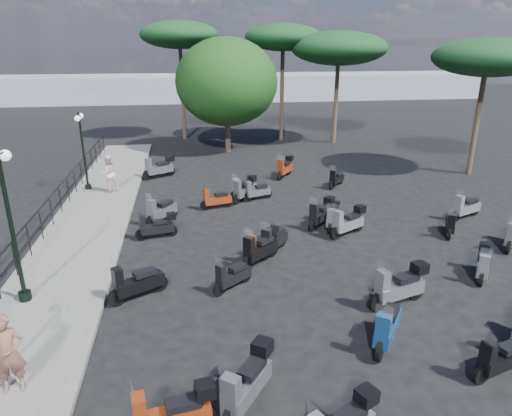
{
  "coord_description": "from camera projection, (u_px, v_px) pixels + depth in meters",
  "views": [
    {
      "loc": [
        -2.55,
        -13.75,
        6.72
      ],
      "look_at": [
        -0.25,
        1.3,
        1.2
      ],
      "focal_mm": 32.0,
      "sensor_mm": 36.0,
      "label": 1
    }
  ],
  "objects": [
    {
      "name": "lamp_post_2",
      "position": [
        83.0,
        146.0,
        21.11
      ],
      "size": [
        0.29,
        1.07,
        3.63
      ],
      "rotation": [
        0.0,
        0.0,
        0.04
      ],
      "color": "black",
      "rests_on": "sidewalk"
    },
    {
      "name": "scooter_13",
      "position": [
        387.0,
        328.0,
        10.59
      ],
      "size": [
        1.16,
        1.51,
        1.43
      ],
      "rotation": [
        0.0,
        0.0,
        2.51
      ],
      "color": "black",
      "rests_on": "ground"
    },
    {
      "name": "pine_0",
      "position": [
        283.0,
        38.0,
        31.27
      ],
      "size": [
        5.31,
        5.31,
        8.02
      ],
      "color": "#38281E",
      "rests_on": "ground"
    },
    {
      "name": "scooter_26",
      "position": [
        450.0,
        224.0,
        16.84
      ],
      "size": [
        0.87,
        1.34,
        1.19
      ],
      "rotation": [
        0.0,
        0.0,
        2.61
      ],
      "color": "black",
      "rests_on": "ground"
    },
    {
      "name": "scooter_21",
      "position": [
        333.0,
        217.0,
        17.42
      ],
      "size": [
        0.87,
        1.38,
        1.2
      ],
      "rotation": [
        0.0,
        0.0,
        2.65
      ],
      "color": "black",
      "rests_on": "ground"
    },
    {
      "name": "scooter_7",
      "position": [
        247.0,
        384.0,
        8.76
      ],
      "size": [
        1.25,
        1.58,
        1.47
      ],
      "rotation": [
        0.0,
        0.0,
        2.51
      ],
      "color": "black",
      "rests_on": "ground"
    },
    {
      "name": "woman",
      "position": [
        8.0,
        354.0,
        8.91
      ],
      "size": [
        0.68,
        0.51,
        1.71
      ],
      "primitive_type": "imported",
      "rotation": [
        0.0,
        0.0,
        0.17
      ],
      "color": "brown",
      "rests_on": "sidewalk"
    },
    {
      "name": "ground",
      "position": [
        269.0,
        254.0,
        15.44
      ],
      "size": [
        120.0,
        120.0,
        0.0
      ],
      "primitive_type": "plane",
      "color": "black",
      "rests_on": "ground"
    },
    {
      "name": "broadleaf_tree",
      "position": [
        227.0,
        82.0,
        28.51
      ],
      "size": [
        6.41,
        6.41,
        7.14
      ],
      "color": "#38281E",
      "rests_on": "ground"
    },
    {
      "name": "lamp_post_1",
      "position": [
        10.0,
        218.0,
        11.59
      ],
      "size": [
        0.33,
        1.23,
        4.16
      ],
      "rotation": [
        0.0,
        0.0,
        0.0
      ],
      "color": "black",
      "rests_on": "sidewalk"
    },
    {
      "name": "scooter_9",
      "position": [
        259.0,
        250.0,
        14.59
      ],
      "size": [
        1.38,
        1.25,
        1.4
      ],
      "rotation": [
        0.0,
        0.0,
        2.3
      ],
      "color": "black",
      "rests_on": "ground"
    },
    {
      "name": "scooter_17",
      "position": [
        257.0,
        191.0,
        20.57
      ],
      "size": [
        1.43,
        0.71,
        1.18
      ],
      "rotation": [
        0.0,
        0.0,
        1.93
      ],
      "color": "black",
      "rests_on": "ground"
    },
    {
      "name": "scooter_20",
      "position": [
        399.0,
        287.0,
        12.24
      ],
      "size": [
        1.82,
        0.84,
        1.49
      ],
      "rotation": [
        0.0,
        0.0,
        1.87
      ],
      "color": "black",
      "rests_on": "ground"
    },
    {
      "name": "distant_hills",
      "position": [
        205.0,
        87.0,
        56.74
      ],
      "size": [
        70.0,
        8.0,
        3.0
      ],
      "primitive_type": "cube",
      "color": "gray",
      "rests_on": "ground"
    },
    {
      "name": "scooter_11",
      "position": [
        243.0,
        189.0,
        20.86
      ],
      "size": [
        1.38,
        1.03,
        1.29
      ],
      "rotation": [
        0.0,
        0.0,
        2.18
      ],
      "color": "black",
      "rests_on": "ground"
    },
    {
      "name": "scooter_3",
      "position": [
        157.0,
        227.0,
        16.5
      ],
      "size": [
        1.52,
        0.56,
        1.22
      ],
      "rotation": [
        0.0,
        0.0,
        1.76
      ],
      "color": "black",
      "rests_on": "ground"
    },
    {
      "name": "scooter_29",
      "position": [
        336.0,
        179.0,
        22.45
      ],
      "size": [
        1.07,
        1.21,
        1.21
      ],
      "rotation": [
        0.0,
        0.0,
        2.43
      ],
      "color": "black",
      "rests_on": "ground"
    },
    {
      "name": "scooter_22",
      "position": [
        321.0,
        214.0,
        17.59
      ],
      "size": [
        1.34,
        1.32,
        1.36
      ],
      "rotation": [
        0.0,
        0.0,
        2.35
      ],
      "color": "black",
      "rests_on": "ground"
    },
    {
      "name": "pine_2",
      "position": [
        179.0,
        35.0,
        31.36
      ],
      "size": [
        5.43,
        5.43,
        8.21
      ],
      "color": "#38281E",
      "rests_on": "ground"
    },
    {
      "name": "scooter_28",
      "position": [
        466.0,
        208.0,
        18.37
      ],
      "size": [
        1.6,
        0.85,
        1.35
      ],
      "rotation": [
        0.0,
        0.0,
        1.97
      ],
      "color": "black",
      "rests_on": "ground"
    },
    {
      "name": "scooter_1",
      "position": [
        136.0,
        283.0,
        12.56
      ],
      "size": [
        1.59,
        1.0,
        1.4
      ],
      "rotation": [
        0.0,
        0.0,
        2.08
      ],
      "color": "black",
      "rests_on": "ground"
    },
    {
      "name": "sidewalk",
      "position": [
        87.0,
        229.0,
        17.28
      ],
      "size": [
        3.0,
        30.0,
        0.15
      ],
      "primitive_type": "cube",
      "color": "#615E5C",
      "rests_on": "ground"
    },
    {
      "name": "scooter_8",
      "position": [
        273.0,
        241.0,
        15.32
      ],
      "size": [
        1.14,
        1.37,
        1.34
      ],
      "rotation": [
        0.0,
        0.0,
        2.46
      ],
      "color": "black",
      "rests_on": "ground"
    },
    {
      "name": "scooter_0",
      "position": [
        172.0,
        415.0,
        8.09
      ],
      "size": [
        1.7,
        0.6,
        1.36
      ],
      "rotation": [
        0.0,
        0.0,
        1.75
      ],
      "color": "black",
      "rests_on": "ground"
    },
    {
      "name": "scooter_16",
      "position": [
        244.0,
        190.0,
        20.5
      ],
      "size": [
        1.25,
        1.38,
        1.35
      ],
      "rotation": [
        0.0,
        0.0,
        2.42
      ],
      "color": "black",
      "rests_on": "ground"
    },
    {
      "name": "scooter_5",
      "position": [
        159.0,
        168.0,
        23.92
      ],
      "size": [
        1.67,
        1.1,
        1.47
      ],
      "rotation": [
        0.0,
        0.0,
        2.09
      ],
      "color": "black",
      "rests_on": "ground"
    },
    {
      "name": "scooter_23",
      "position": [
        285.0,
        168.0,
        24.08
      ],
      "size": [
        1.14,
        1.48,
        1.36
      ],
      "rotation": [
        0.0,
        0.0,
        2.53
      ],
      "color": "black",
      "rests_on": "ground"
    },
    {
      "name": "scooter_2",
      "position": [
        232.0,
        277.0,
        13.09
      ],
      "size": [
        1.21,
        1.0,
        1.18
      ],
      "rotation": [
        0.0,
        0.0,
        2.24
      ],
      "color": "black",
      "rests_on": "ground"
    },
    {
      "name": "scooter_19",
      "position": [
        501.0,
        359.0,
        9.63
      ],
      "size": [
        1.54,
        0.68,
        1.26
      ],
      "rotation": [
        0.0,
        0.0,
        1.86
      ],
      "color": "black",
      "rests_on": "ground"
    },
    {
      "name": "scooter_10",
      "position": [
        216.0,
        199.0,
        19.5
      ],
      "size": [
        1.49,
        0.61,
        1.2
      ],
      "rotation": [
        0.0,
        0.0,
        1.82
      ],
      "color": "black",
      "rests_on": "ground"
    },
    {
      "name": "scooter_15",
      "position": [
        348.0,
        222.0,
        16.76
      ],
      "size": [
        1.56,
        1.01,
        1.36
      ],
      "rotation": [
        0.0,
        0.0,
        2.08
      ],
      "color": "black",
      "rests_on": "ground"
    },
    {
      "name": "pine_3",
      "position": [
        487.0,
        58.0,
        22.82
      ],
      "size": [
        5.45,
        5.45,
        6.99
      ],
      "color": "#38281E",
      "rests_on": "ground"
    },
    {
      "name": "scooter_4",
      "position": [
        161.0,
        211.0,
        17.95
      ],
      "size": [
        1.21,
        1.41,
        1.4
      ],
      "rotation": [
        0.0,
        0.0,
        2.45
      ],
      "color": "black",
      "rests_on": "ground"
    },
    {
      "name": "railing",
      "position": [
        46.0,
        213.0,
        16.63
      ],
      "size": [
        0.04,
        26.04,
        1.1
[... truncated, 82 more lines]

